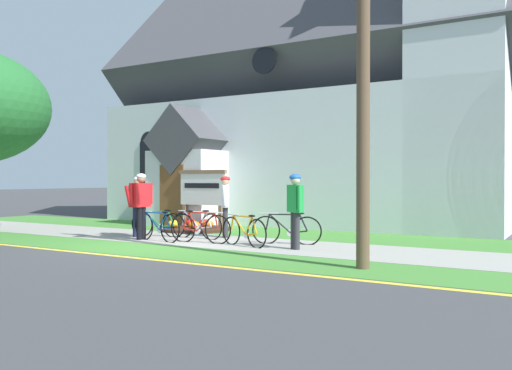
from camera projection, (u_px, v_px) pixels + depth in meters
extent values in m
plane|color=#3D3D3F|center=(241.00, 232.00, 16.62)|extent=(140.00, 140.00, 0.00)
cube|color=#99968E|center=(186.00, 239.00, 14.65)|extent=(32.00, 2.64, 0.01)
cube|color=#427F33|center=(127.00, 248.00, 12.74)|extent=(32.00, 1.83, 0.01)
cube|color=#427F33|center=(241.00, 231.00, 17.01)|extent=(24.00, 2.87, 0.01)
cube|color=yellow|center=(91.00, 253.00, 11.83)|extent=(28.00, 0.16, 0.01)
cube|color=silver|center=(319.00, 163.00, 22.01)|extent=(14.72, 8.85, 4.51)
cube|color=#424247|center=(319.00, 70.00, 21.97)|extent=(15.22, 9.01, 9.01)
cube|color=silver|center=(461.00, 44.00, 16.27)|extent=(2.73, 2.73, 11.34)
cube|color=silver|center=(187.00, 188.00, 18.91)|extent=(2.40, 1.60, 2.60)
cube|color=#424247|center=(187.00, 141.00, 18.89)|extent=(2.40, 1.80, 2.40)
cube|color=brown|center=(172.00, 196.00, 18.21)|extent=(1.00, 0.06, 2.10)
cube|color=black|center=(148.00, 167.00, 20.85)|extent=(0.76, 0.06, 1.90)
cone|color=black|center=(148.00, 142.00, 20.84)|extent=(0.80, 0.06, 0.80)
cylinder|color=black|center=(264.00, 61.00, 18.16)|extent=(0.90, 0.06, 0.90)
cube|color=#7F6047|center=(185.00, 216.00, 17.81)|extent=(0.12, 0.12, 0.79)
cube|color=#7F6047|center=(221.00, 218.00, 16.99)|extent=(0.12, 0.12, 0.79)
cube|color=white|center=(202.00, 189.00, 17.39)|extent=(1.76, 0.16, 1.00)
cube|color=#7F6047|center=(202.00, 172.00, 17.39)|extent=(1.88, 0.20, 0.12)
cube|color=black|center=(201.00, 186.00, 17.35)|extent=(1.40, 0.07, 0.16)
cylinder|color=#382319|center=(195.00, 229.00, 17.06)|extent=(2.18, 2.18, 0.10)
ellipsoid|color=orange|center=(208.00, 224.00, 16.96)|extent=(0.36, 0.36, 0.24)
ellipsoid|color=red|center=(205.00, 223.00, 17.41)|extent=(0.36, 0.36, 0.24)
ellipsoid|color=red|center=(191.00, 223.00, 17.32)|extent=(0.36, 0.36, 0.24)
ellipsoid|color=gold|center=(173.00, 224.00, 17.01)|extent=(0.36, 0.36, 0.24)
ellipsoid|color=orange|center=(194.00, 225.00, 16.63)|extent=(0.36, 0.36, 0.24)
torus|color=black|center=(174.00, 225.00, 15.12)|extent=(0.70, 0.15, 0.70)
torus|color=black|center=(142.00, 224.00, 15.51)|extent=(0.70, 0.15, 0.70)
cylinder|color=#19723F|center=(153.00, 219.00, 15.38)|extent=(0.56, 0.12, 0.43)
cylinder|color=#19723F|center=(156.00, 212.00, 15.33)|extent=(0.77, 0.16, 0.08)
cylinder|color=#19723F|center=(164.00, 219.00, 15.24)|extent=(0.26, 0.08, 0.46)
cylinder|color=#19723F|center=(167.00, 226.00, 15.20)|extent=(0.42, 0.10, 0.09)
cylinder|color=#19723F|center=(171.00, 218.00, 15.16)|extent=(0.22, 0.07, 0.41)
cylinder|color=#19723F|center=(143.00, 218.00, 15.49)|extent=(0.12, 0.05, 0.36)
ellipsoid|color=black|center=(168.00, 210.00, 15.19)|extent=(0.25, 0.12, 0.05)
cylinder|color=silver|center=(145.00, 211.00, 15.48)|extent=(0.44, 0.10, 0.03)
cylinder|color=silver|center=(161.00, 227.00, 15.28)|extent=(0.18, 0.05, 0.18)
torus|color=black|center=(211.00, 227.00, 14.51)|extent=(0.72, 0.06, 0.72)
torus|color=black|center=(182.00, 225.00, 15.06)|extent=(0.72, 0.06, 0.72)
cylinder|color=#B7B7BC|center=(192.00, 220.00, 14.87)|extent=(0.55, 0.05, 0.46)
cylinder|color=#B7B7BC|center=(195.00, 212.00, 14.81)|extent=(0.74, 0.06, 0.04)
cylinder|color=#B7B7BC|center=(203.00, 220.00, 14.67)|extent=(0.25, 0.04, 0.46)
cylinder|color=#B7B7BC|center=(205.00, 228.00, 14.62)|extent=(0.41, 0.05, 0.09)
cylinder|color=#B7B7BC|center=(209.00, 219.00, 14.56)|extent=(0.21, 0.04, 0.41)
cylinder|color=#B7B7BC|center=(184.00, 218.00, 15.04)|extent=(0.12, 0.04, 0.39)
ellipsoid|color=black|center=(206.00, 211.00, 14.61)|extent=(0.24, 0.09, 0.05)
cylinder|color=silver|center=(185.00, 211.00, 15.01)|extent=(0.44, 0.04, 0.03)
cylinder|color=silver|center=(199.00, 228.00, 14.73)|extent=(0.18, 0.03, 0.18)
torus|color=black|center=(257.00, 234.00, 12.74)|extent=(0.68, 0.27, 0.71)
torus|color=black|center=(231.00, 231.00, 13.50)|extent=(0.68, 0.27, 0.71)
cylinder|color=orange|center=(240.00, 225.00, 13.24)|extent=(0.52, 0.21, 0.46)
cylinder|color=orange|center=(242.00, 216.00, 13.16)|extent=(0.70, 0.27, 0.04)
cylinder|color=orange|center=(249.00, 226.00, 12.96)|extent=(0.25, 0.12, 0.45)
cylinder|color=orange|center=(251.00, 234.00, 12.89)|extent=(0.39, 0.17, 0.09)
cylinder|color=orange|center=(254.00, 225.00, 12.81)|extent=(0.21, 0.10, 0.40)
cylinder|color=orange|center=(232.00, 223.00, 13.47)|extent=(0.12, 0.07, 0.39)
ellipsoid|color=black|center=(252.00, 216.00, 12.87)|extent=(0.25, 0.15, 0.05)
cylinder|color=silver|center=(233.00, 215.00, 13.43)|extent=(0.42, 0.17, 0.03)
cylinder|color=silver|center=(246.00, 235.00, 13.05)|extent=(0.18, 0.08, 0.18)
torus|color=black|center=(307.00, 231.00, 13.36)|extent=(0.70, 0.25, 0.72)
torus|color=black|center=(266.00, 230.00, 13.61)|extent=(0.70, 0.25, 0.72)
cylinder|color=black|center=(280.00, 223.00, 13.52)|extent=(0.55, 0.20, 0.48)
cylinder|color=black|center=(284.00, 214.00, 13.49)|extent=(0.74, 0.26, 0.04)
cylinder|color=black|center=(295.00, 224.00, 13.43)|extent=(0.26, 0.11, 0.47)
cylinder|color=black|center=(299.00, 232.00, 13.41)|extent=(0.41, 0.16, 0.09)
cylinder|color=black|center=(303.00, 223.00, 13.38)|extent=(0.22, 0.10, 0.42)
cylinder|color=black|center=(268.00, 222.00, 13.59)|extent=(0.12, 0.07, 0.41)
ellipsoid|color=black|center=(300.00, 213.00, 13.40)|extent=(0.25, 0.15, 0.05)
cylinder|color=silver|center=(269.00, 213.00, 13.58)|extent=(0.43, 0.16, 0.03)
cylinder|color=silver|center=(291.00, 233.00, 13.46)|extent=(0.18, 0.07, 0.18)
torus|color=black|center=(183.00, 228.00, 13.99)|extent=(0.75, 0.10, 0.75)
torus|color=black|center=(218.00, 230.00, 13.54)|extent=(0.75, 0.10, 0.75)
cylinder|color=#A51E19|center=(206.00, 222.00, 13.69)|extent=(0.56, 0.09, 0.49)
cylinder|color=#A51E19|center=(202.00, 213.00, 13.74)|extent=(0.76, 0.10, 0.05)
cylinder|color=#A51E19|center=(193.00, 221.00, 13.86)|extent=(0.26, 0.06, 0.49)
cylinder|color=#A51E19|center=(190.00, 230.00, 13.90)|extent=(0.42, 0.07, 0.09)
cylinder|color=#A51E19|center=(186.00, 220.00, 13.95)|extent=(0.22, 0.06, 0.43)
cylinder|color=#A51E19|center=(216.00, 222.00, 13.56)|extent=(0.12, 0.05, 0.41)
ellipsoid|color=black|center=(189.00, 211.00, 13.91)|extent=(0.25, 0.10, 0.05)
cylinder|color=silver|center=(215.00, 213.00, 13.57)|extent=(0.44, 0.07, 0.03)
cylinder|color=silver|center=(197.00, 231.00, 13.81)|extent=(0.18, 0.04, 0.18)
torus|color=black|center=(170.00, 229.00, 13.84)|extent=(0.75, 0.17, 0.75)
torus|color=black|center=(144.00, 226.00, 14.55)|extent=(0.75, 0.17, 0.75)
cylinder|color=#194CA5|center=(153.00, 221.00, 14.31)|extent=(0.58, 0.14, 0.46)
cylinder|color=#194CA5|center=(155.00, 213.00, 14.23)|extent=(0.79, 0.18, 0.04)
cylinder|color=#194CA5|center=(162.00, 222.00, 14.05)|extent=(0.27, 0.08, 0.46)
cylinder|color=#194CA5|center=(165.00, 229.00, 13.98)|extent=(0.43, 0.11, 0.09)
cylinder|color=#194CA5|center=(168.00, 221.00, 13.90)|extent=(0.23, 0.08, 0.40)
cylinder|color=#194CA5|center=(145.00, 219.00, 14.52)|extent=(0.13, 0.06, 0.39)
ellipsoid|color=black|center=(165.00, 212.00, 13.97)|extent=(0.25, 0.12, 0.05)
cylinder|color=silver|center=(146.00, 211.00, 14.49)|extent=(0.44, 0.11, 0.03)
cylinder|color=silver|center=(159.00, 230.00, 14.13)|extent=(0.18, 0.05, 0.18)
cylinder|color=black|center=(139.00, 224.00, 14.44)|extent=(0.15, 0.15, 0.88)
cylinder|color=black|center=(143.00, 223.00, 14.54)|extent=(0.15, 0.15, 0.88)
cube|color=red|center=(141.00, 195.00, 14.48)|extent=(0.28, 0.52, 0.64)
sphere|color=#936B51|center=(141.00, 179.00, 14.48)|extent=(0.23, 0.23, 0.23)
ellipsoid|color=silver|center=(141.00, 176.00, 14.48)|extent=(0.32, 0.28, 0.16)
cylinder|color=red|center=(131.00, 194.00, 14.28)|extent=(0.09, 0.11, 0.58)
cylinder|color=red|center=(151.00, 194.00, 14.68)|extent=(0.09, 0.09, 0.57)
cylinder|color=#191E38|center=(136.00, 222.00, 15.16)|extent=(0.15, 0.15, 0.84)
cylinder|color=#191E38|center=(140.00, 222.00, 15.26)|extent=(0.15, 0.15, 0.84)
cube|color=red|center=(138.00, 196.00, 15.20)|extent=(0.32, 0.51, 0.61)
sphere|color=tan|center=(138.00, 181.00, 15.20)|extent=(0.22, 0.22, 0.22)
ellipsoid|color=silver|center=(138.00, 179.00, 15.20)|extent=(0.32, 0.29, 0.15)
cylinder|color=red|center=(128.00, 195.00, 15.04)|extent=(0.09, 0.23, 0.55)
cylinder|color=red|center=(147.00, 195.00, 15.37)|extent=(0.09, 0.14, 0.56)
cylinder|color=#2D2D33|center=(297.00, 231.00, 12.42)|extent=(0.15, 0.15, 0.86)
cylinder|color=#2D2D33|center=(294.00, 231.00, 12.55)|extent=(0.15, 0.15, 0.86)
cube|color=green|center=(295.00, 199.00, 12.48)|extent=(0.51, 0.45, 0.63)
sphere|color=beige|center=(295.00, 180.00, 12.47)|extent=(0.22, 0.22, 0.22)
ellipsoid|color=#1E59B2|center=(295.00, 177.00, 12.47)|extent=(0.35, 0.36, 0.16)
cylinder|color=green|center=(299.00, 198.00, 12.19)|extent=(0.09, 0.10, 0.57)
cylinder|color=green|center=(291.00, 197.00, 12.76)|extent=(0.09, 0.25, 0.57)
cylinder|color=#2D2D33|center=(225.00, 223.00, 14.94)|extent=(0.15, 0.15, 0.84)
cylinder|color=#2D2D33|center=(225.00, 222.00, 15.13)|extent=(0.15, 0.15, 0.84)
cube|color=silver|center=(225.00, 196.00, 15.03)|extent=(0.44, 0.50, 0.61)
sphere|color=tan|center=(225.00, 181.00, 15.02)|extent=(0.22, 0.22, 0.22)
ellipsoid|color=red|center=(225.00, 179.00, 15.02)|extent=(0.35, 0.34, 0.15)
cylinder|color=silver|center=(224.00, 195.00, 14.74)|extent=(0.09, 0.17, 0.56)
cylinder|color=silver|center=(226.00, 195.00, 15.32)|extent=(0.09, 0.18, 0.56)
cylinder|color=brown|center=(363.00, 9.00, 9.78)|extent=(0.24, 0.24, 9.34)
cylinder|color=#3D2D1E|center=(481.00, 190.00, 18.96)|extent=(0.31, 0.31, 2.50)
cone|color=#14471E|center=(481.00, 82.00, 18.92)|extent=(3.12, 3.12, 4.97)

